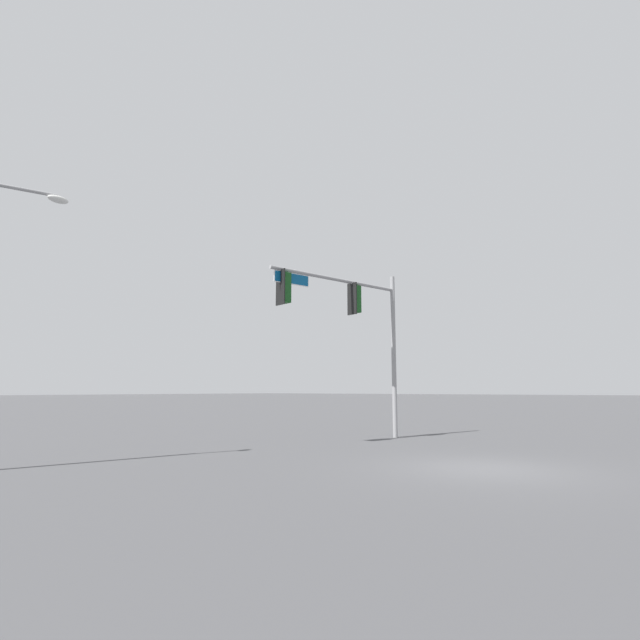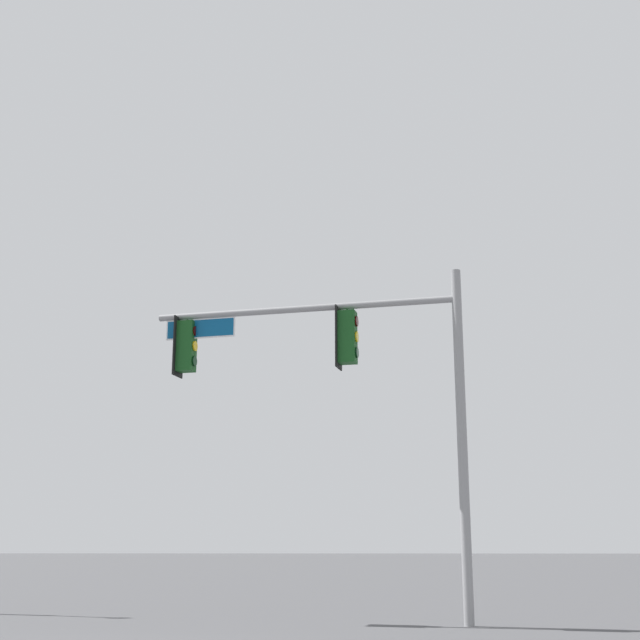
# 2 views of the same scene
# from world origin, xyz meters

# --- Properties ---
(ground_plane) EXTENTS (400.00, 400.00, 0.00)m
(ground_plane) POSITION_xyz_m (0.00, 0.00, 0.00)
(ground_plane) COLOR #474749
(signal_pole_near) EXTENTS (6.46, 1.55, 6.90)m
(signal_pole_near) POSITION_xyz_m (-3.51, -6.49, 4.99)
(signal_pole_near) COLOR gray
(signal_pole_near) RESTS_ON ground_plane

